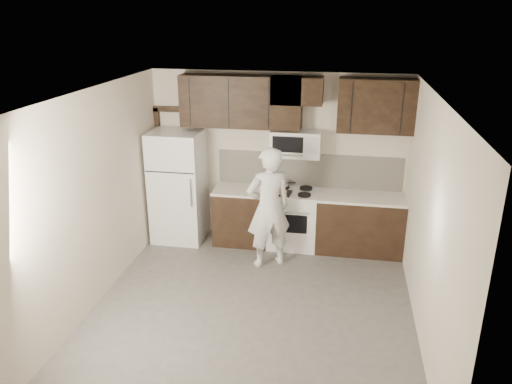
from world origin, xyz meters
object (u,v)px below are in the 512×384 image
(stove, at_px, (293,218))
(refrigerator, at_px, (178,186))
(microwave, at_px, (296,144))
(person, at_px, (269,208))

(stove, height_order, refrigerator, refrigerator)
(stove, relative_size, microwave, 1.24)
(microwave, relative_size, refrigerator, 0.42)
(microwave, xyz_separation_m, person, (-0.28, -0.83, -0.75))
(refrigerator, distance_m, person, 1.70)
(microwave, bearing_deg, stove, -89.90)
(refrigerator, relative_size, person, 1.00)
(stove, distance_m, refrigerator, 1.90)
(refrigerator, bearing_deg, stove, 1.51)
(stove, distance_m, person, 0.88)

